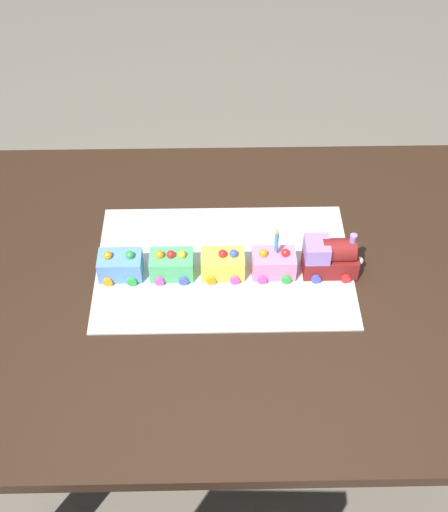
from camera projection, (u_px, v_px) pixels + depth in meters
ground_plane at (244, 438)px, 2.12m from camera, size 8.00×8.00×0.00m
dining_table at (249, 308)px, 1.67m from camera, size 1.40×1.00×0.74m
cake_board at (224, 265)px, 1.62m from camera, size 0.60×0.40×0.00m
cake_locomotive at (330, 257)px, 1.57m from camera, size 0.14×0.08×0.12m
cake_car_caboose_bubblegum at (274, 263)px, 1.58m from camera, size 0.10×0.08×0.07m
cake_car_tanker_lemon at (223, 264)px, 1.58m from camera, size 0.10×0.08×0.07m
cake_car_hopper_mint_green at (172, 264)px, 1.58m from camera, size 0.10×0.08×0.07m
cake_car_flatbed_sky_blue at (120, 265)px, 1.58m from camera, size 0.10×0.08×0.07m
birthday_candle at (277, 240)px, 1.53m from camera, size 0.01×0.01×0.07m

